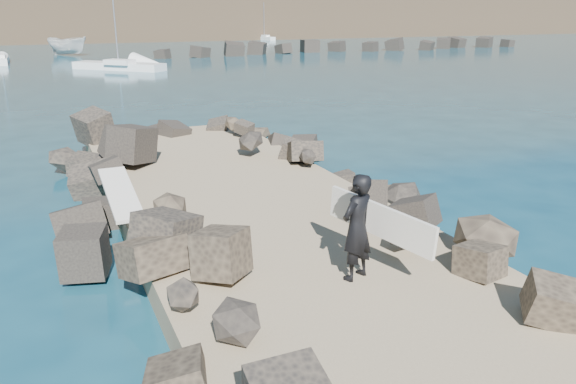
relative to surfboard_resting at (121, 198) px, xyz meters
name	(u,v)px	position (x,y,z in m)	size (l,w,h in m)	color
ground	(270,243)	(2.99, -1.39, -1.04)	(800.00, 800.00, 0.00)	#0F384C
jetty	(309,266)	(2.99, -3.39, -0.74)	(6.00, 26.00, 0.60)	#8C7759
riprap_left	(152,273)	(0.09, -2.89, -0.54)	(2.60, 22.00, 1.00)	black
riprap_right	(418,225)	(5.89, -2.89, -0.54)	(2.60, 22.00, 1.00)	black
breakwater_secondary	(359,47)	(37.99, 53.61, -0.44)	(52.00, 4.00, 1.20)	black
surfboard_resting	(121,198)	(0.00, 0.00, 0.00)	(0.60, 2.42, 0.08)	silver
boat_imported	(68,46)	(2.50, 62.01, 0.09)	(2.20, 5.86, 2.26)	silver
surfer_with_board	(360,226)	(3.29, -4.71, 0.50)	(1.22, 2.22, 1.86)	black
sailboat_b	(1,60)	(-4.51, 52.66, -0.69)	(1.42, 6.27, 7.64)	white
sailboat_c	(119,66)	(5.53, 41.06, -0.69)	(7.64, 7.71, 10.54)	white
sailboat_f	(264,38)	(38.29, 88.37, -0.69)	(2.47, 5.68, 6.85)	white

